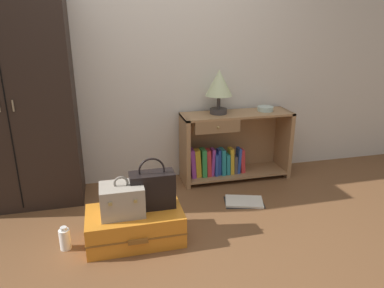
# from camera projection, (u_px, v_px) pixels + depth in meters

# --- Properties ---
(ground_plane) EXTENTS (9.00, 9.00, 0.00)m
(ground_plane) POSITION_uv_depth(u_px,v_px,m) (182.00, 261.00, 2.48)
(ground_plane) COLOR brown
(back_wall) EXTENTS (6.40, 0.10, 2.60)m
(back_wall) POSITION_uv_depth(u_px,v_px,m) (147.00, 50.00, 3.44)
(back_wall) COLOR silver
(back_wall) RESTS_ON ground_plane
(wardrobe) EXTENTS (0.99, 0.47, 1.88)m
(wardrobe) POSITION_uv_depth(u_px,v_px,m) (13.00, 100.00, 3.01)
(wardrobe) COLOR black
(wardrobe) RESTS_ON ground_plane
(bookshelf) EXTENTS (1.12, 0.36, 0.70)m
(bookshelf) POSITION_uv_depth(u_px,v_px,m) (230.00, 147.00, 3.71)
(bookshelf) COLOR #A37A51
(bookshelf) RESTS_ON ground_plane
(table_lamp) EXTENTS (0.26, 0.26, 0.43)m
(table_lamp) POSITION_uv_depth(u_px,v_px,m) (219.00, 85.00, 3.48)
(table_lamp) COLOR #3D3838
(table_lamp) RESTS_ON bookshelf
(bowl) EXTENTS (0.16, 0.16, 0.05)m
(bowl) POSITION_uv_depth(u_px,v_px,m) (265.00, 109.00, 3.67)
(bowl) COLOR silver
(bowl) RESTS_ON bookshelf
(suitcase_large) EXTENTS (0.71, 0.43, 0.24)m
(suitcase_large) POSITION_uv_depth(u_px,v_px,m) (135.00, 226.00, 2.69)
(suitcase_large) COLOR orange
(suitcase_large) RESTS_ON ground_plane
(train_case) EXTENTS (0.31, 0.24, 0.30)m
(train_case) POSITION_uv_depth(u_px,v_px,m) (122.00, 200.00, 2.59)
(train_case) COLOR #A89E8E
(train_case) RESTS_ON suitcase_large
(handbag) EXTENTS (0.33, 0.15, 0.39)m
(handbag) POSITION_uv_depth(u_px,v_px,m) (152.00, 189.00, 2.68)
(handbag) COLOR black
(handbag) RESTS_ON suitcase_large
(bottle) EXTENTS (0.08, 0.08, 0.18)m
(bottle) POSITION_uv_depth(u_px,v_px,m) (65.00, 239.00, 2.59)
(bottle) COLOR white
(bottle) RESTS_ON ground_plane
(open_book_on_floor) EXTENTS (0.39, 0.31, 0.02)m
(open_book_on_floor) POSITION_uv_depth(u_px,v_px,m) (244.00, 202.00, 3.28)
(open_book_on_floor) COLOR white
(open_book_on_floor) RESTS_ON ground_plane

